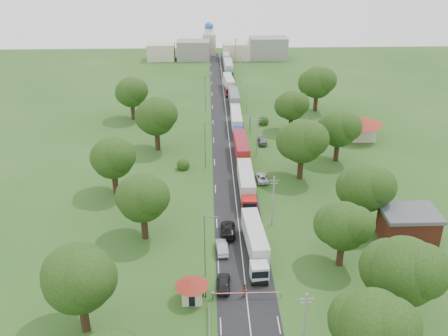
{
  "coord_description": "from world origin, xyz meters",
  "views": [
    {
      "loc": [
        -4.75,
        -76.83,
        44.08
      ],
      "look_at": [
        -1.9,
        8.88,
        3.0
      ],
      "focal_mm": 40.0,
      "sensor_mm": 36.0,
      "label": 1
    }
  ],
  "objects_px": {
    "car_lane_front": "(224,283)",
    "car_lane_mid": "(222,247)",
    "boom_barrier": "(237,294)",
    "info_sign": "(250,120)",
    "truck_0": "(255,242)",
    "pedestrian_near": "(245,291)",
    "guard_booth": "(192,287)"
  },
  "relations": [
    {
      "from": "boom_barrier",
      "to": "guard_booth",
      "type": "height_order",
      "value": "guard_booth"
    },
    {
      "from": "boom_barrier",
      "to": "car_lane_mid",
      "type": "height_order",
      "value": "car_lane_mid"
    },
    {
      "from": "info_sign",
      "to": "boom_barrier",
      "type": "bearing_deg",
      "value": -96.24
    },
    {
      "from": "car_lane_mid",
      "to": "car_lane_front",
      "type": "bearing_deg",
      "value": 85.4
    },
    {
      "from": "info_sign",
      "to": "car_lane_mid",
      "type": "distance_m",
      "value": 49.87
    },
    {
      "from": "boom_barrier",
      "to": "pedestrian_near",
      "type": "relative_size",
      "value": 4.81
    },
    {
      "from": "boom_barrier",
      "to": "info_sign",
      "type": "relative_size",
      "value": 2.25
    },
    {
      "from": "car_lane_mid",
      "to": "pedestrian_near",
      "type": "height_order",
      "value": "pedestrian_near"
    },
    {
      "from": "truck_0",
      "to": "guard_booth",
      "type": "bearing_deg",
      "value": -132.59
    },
    {
      "from": "boom_barrier",
      "to": "info_sign",
      "type": "bearing_deg",
      "value": 83.76
    },
    {
      "from": "boom_barrier",
      "to": "pedestrian_near",
      "type": "height_order",
      "value": "pedestrian_near"
    },
    {
      "from": "boom_barrier",
      "to": "car_lane_front",
      "type": "distance_m",
      "value": 2.9
    },
    {
      "from": "car_lane_front",
      "to": "pedestrian_near",
      "type": "bearing_deg",
      "value": 147.02
    },
    {
      "from": "info_sign",
      "to": "truck_0",
      "type": "bearing_deg",
      "value": -93.71
    },
    {
      "from": "truck_0",
      "to": "car_lane_mid",
      "type": "xyz_separation_m",
      "value": [
        -4.96,
        0.9,
        -1.39
      ]
    },
    {
      "from": "car_lane_front",
      "to": "car_lane_mid",
      "type": "xyz_separation_m",
      "value": [
        0.0,
        8.47,
        -0.02
      ]
    },
    {
      "from": "boom_barrier",
      "to": "car_lane_front",
      "type": "xyz_separation_m",
      "value": [
        -1.64,
        2.39,
        -0.12
      ]
    },
    {
      "from": "car_lane_mid",
      "to": "boom_barrier",
      "type": "bearing_deg",
      "value": 94.0
    },
    {
      "from": "car_lane_front",
      "to": "pedestrian_near",
      "type": "xyz_separation_m",
      "value": [
        2.76,
        -2.0,
        0.18
      ]
    },
    {
      "from": "guard_booth",
      "to": "info_sign",
      "type": "relative_size",
      "value": 1.07
    },
    {
      "from": "car_lane_mid",
      "to": "pedestrian_near",
      "type": "xyz_separation_m",
      "value": [
        2.76,
        -10.47,
        0.2
      ]
    },
    {
      "from": "info_sign",
      "to": "truck_0",
      "type": "relative_size",
      "value": 0.28
    },
    {
      "from": "boom_barrier",
      "to": "info_sign",
      "type": "xyz_separation_m",
      "value": [
        6.56,
        60.0,
        2.11
      ]
    },
    {
      "from": "guard_booth",
      "to": "car_lane_mid",
      "type": "height_order",
      "value": "guard_booth"
    },
    {
      "from": "car_lane_front",
      "to": "car_lane_mid",
      "type": "bearing_deg",
      "value": -87.12
    },
    {
      "from": "truck_0",
      "to": "car_lane_mid",
      "type": "distance_m",
      "value": 5.23
    },
    {
      "from": "guard_booth",
      "to": "pedestrian_near",
      "type": "bearing_deg",
      "value": 3.21
    },
    {
      "from": "info_sign",
      "to": "car_lane_mid",
      "type": "height_order",
      "value": "info_sign"
    },
    {
      "from": "car_lane_front",
      "to": "car_lane_mid",
      "type": "relative_size",
      "value": 0.99
    },
    {
      "from": "car_lane_front",
      "to": "truck_0",
      "type": "bearing_deg",
      "value": -120.33
    },
    {
      "from": "guard_booth",
      "to": "pedestrian_near",
      "type": "distance_m",
      "value": 7.08
    },
    {
      "from": "info_sign",
      "to": "car_lane_front",
      "type": "height_order",
      "value": "info_sign"
    }
  ]
}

